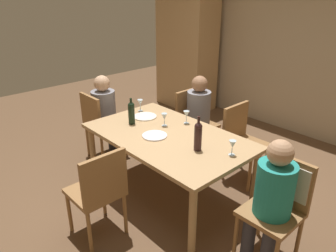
% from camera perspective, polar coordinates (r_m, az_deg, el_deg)
% --- Properties ---
extents(ground_plane, '(10.00, 10.00, 0.00)m').
position_cam_1_polar(ground_plane, '(3.81, -0.00, -11.82)').
color(ground_plane, brown).
extents(rear_room_partition, '(6.40, 0.12, 2.70)m').
position_cam_1_polar(rear_room_partition, '(5.41, 22.47, 12.76)').
color(rear_room_partition, tan).
rests_on(rear_room_partition, ground_plane).
extents(armoire_cabinet, '(1.18, 0.62, 2.18)m').
position_cam_1_polar(armoire_cabinet, '(6.22, 3.27, 13.29)').
color(armoire_cabinet, tan).
rests_on(armoire_cabinet, ground_plane).
extents(dining_table, '(1.77, 1.07, 0.75)m').
position_cam_1_polar(dining_table, '(3.46, -0.00, -2.70)').
color(dining_table, tan).
rests_on(dining_table, ground_plane).
extents(chair_far_left, '(0.44, 0.44, 0.92)m').
position_cam_1_polar(chair_far_left, '(4.43, 4.50, 1.29)').
color(chair_far_left, olive).
rests_on(chair_far_left, ground_plane).
extents(chair_right_end, '(0.44, 0.46, 0.92)m').
position_cam_1_polar(chair_right_end, '(2.93, 19.24, -11.36)').
color(chair_right_end, olive).
rests_on(chair_right_end, ground_plane).
extents(chair_left_end, '(0.44, 0.44, 0.92)m').
position_cam_1_polar(chair_left_end, '(4.42, -12.01, 0.78)').
color(chair_left_end, olive).
rests_on(chair_left_end, ground_plane).
extents(chair_near, '(0.44, 0.44, 0.92)m').
position_cam_1_polar(chair_near, '(3.01, -12.03, -10.81)').
color(chair_near, olive).
rests_on(chair_near, ground_plane).
extents(chair_far_right, '(0.44, 0.44, 0.92)m').
position_cam_1_polar(chair_far_right, '(3.97, 12.89, -1.97)').
color(chair_far_right, olive).
rests_on(chair_far_right, ground_plane).
extents(person_woman_host, '(0.36, 0.31, 1.15)m').
position_cam_1_polar(person_woman_host, '(4.31, 5.65, 2.45)').
color(person_woman_host, '#33333D').
rests_on(person_woman_host, ground_plane).
extents(person_man_bearded, '(0.31, 0.36, 1.14)m').
position_cam_1_polar(person_man_bearded, '(2.78, 17.86, -11.58)').
color(person_man_bearded, '#33333D').
rests_on(person_man_bearded, ground_plane).
extents(person_man_guest, '(0.31, 0.36, 1.15)m').
position_cam_1_polar(person_man_guest, '(4.42, -10.91, 2.69)').
color(person_man_guest, '#33333D').
rests_on(person_man_guest, ground_plane).
extents(wine_bottle_tall_green, '(0.08, 0.08, 0.35)m').
position_cam_1_polar(wine_bottle_tall_green, '(3.07, 5.32, -1.68)').
color(wine_bottle_tall_green, black).
rests_on(wine_bottle_tall_green, dining_table).
extents(wine_bottle_dark_red, '(0.07, 0.07, 0.31)m').
position_cam_1_polar(wine_bottle_dark_red, '(3.67, -6.47, 2.42)').
color(wine_bottle_dark_red, black).
rests_on(wine_bottle_dark_red, dining_table).
extents(wine_glass_near_left, '(0.07, 0.07, 0.15)m').
position_cam_1_polar(wine_glass_near_left, '(3.68, 3.27, 2.03)').
color(wine_glass_near_left, silver).
rests_on(wine_glass_near_left, dining_table).
extents(wine_glass_centre, '(0.07, 0.07, 0.15)m').
position_cam_1_polar(wine_glass_centre, '(4.06, -4.93, 4.07)').
color(wine_glass_centre, silver).
rests_on(wine_glass_centre, dining_table).
extents(wine_glass_near_right, '(0.07, 0.07, 0.15)m').
position_cam_1_polar(wine_glass_near_right, '(3.04, 11.30, -3.26)').
color(wine_glass_near_right, silver).
rests_on(wine_glass_near_right, dining_table).
extents(wine_glass_far, '(0.07, 0.07, 0.15)m').
position_cam_1_polar(wine_glass_far, '(3.61, -0.66, 1.61)').
color(wine_glass_far, silver).
rests_on(wine_glass_far, dining_table).
extents(dinner_plate_host, '(0.26, 0.26, 0.01)m').
position_cam_1_polar(dinner_plate_host, '(3.40, -2.38, -1.69)').
color(dinner_plate_host, white).
rests_on(dinner_plate_host, dining_table).
extents(dinner_plate_guest_left, '(0.28, 0.28, 0.01)m').
position_cam_1_polar(dinner_plate_guest_left, '(3.89, -4.08, 1.69)').
color(dinner_plate_guest_left, white).
rests_on(dinner_plate_guest_left, dining_table).
extents(handbag, '(0.17, 0.30, 0.22)m').
position_cam_1_polar(handbag, '(3.98, 17.50, -9.45)').
color(handbag, brown).
rests_on(handbag, ground_plane).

